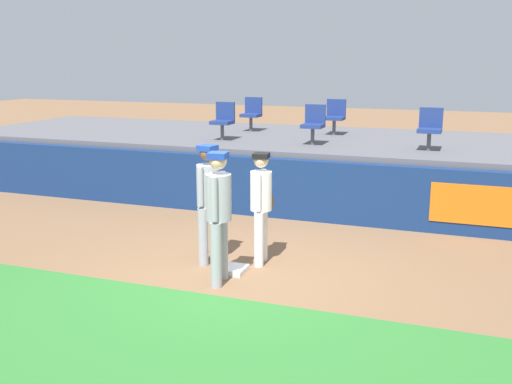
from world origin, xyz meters
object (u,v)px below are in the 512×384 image
player_fielder_home (262,200)px  player_runner_visitor (219,209)px  seat_back_center (335,115)px  player_coach_visitor (208,195)px  seat_front_center (314,122)px  first_base (232,269)px  seat_front_right (430,127)px  seat_front_left (223,119)px  seat_back_left (252,112)px

player_fielder_home → player_runner_visitor: bearing=-22.7°
player_fielder_home → seat_back_center: size_ratio=2.04×
player_runner_visitor → player_coach_visitor: player_runner_visitor is taller
player_fielder_home → seat_back_center: 5.97m
player_coach_visitor → seat_front_center: seat_front_center is taller
player_coach_visitor → player_runner_visitor: bearing=42.1°
first_base → seat_front_center: 4.95m
player_runner_visitor → seat_front_right: (2.35, 5.10, 0.68)m
first_base → seat_front_left: seat_front_left is taller
player_coach_visitor → seat_front_right: 5.25m
player_coach_visitor → seat_front_center: 4.44m
player_runner_visitor → seat_front_left: (-2.13, 5.10, 0.68)m
player_coach_visitor → seat_front_left: 4.70m
player_fielder_home → player_coach_visitor: bearing=-80.1°
player_runner_visitor → seat_front_center: (-0.04, 5.10, 0.68)m
seat_front_center → seat_back_left: same height
seat_front_right → seat_back_left: bearing=158.1°
player_runner_visitor → seat_front_right: seat_front_right is taller
seat_front_left → seat_front_right: same height
seat_front_center → seat_front_left: size_ratio=1.00×
player_coach_visitor → seat_back_left: bearing=-157.0°
player_fielder_home → seat_front_right: (2.08, 4.11, 0.76)m
seat_back_center → seat_front_center: same height
seat_back_center → seat_front_right: same height
seat_back_center → seat_front_center: 1.80m
player_fielder_home → seat_front_left: (-2.40, 4.11, 0.76)m
seat_front_center → seat_front_right: same height
first_base → seat_front_center: size_ratio=0.48×
seat_front_left → seat_front_right: size_ratio=1.00×
seat_front_right → player_runner_visitor: bearing=-114.7°
seat_front_left → seat_front_right: 4.48m
player_fielder_home → seat_back_center: bearing=174.9°
player_fielder_home → seat_back_left: (-2.39, 5.91, 0.76)m
player_runner_visitor → seat_front_center: seat_front_center is taller
first_base → player_runner_visitor: bearing=-90.5°
seat_front_right → seat_back_left: 4.83m
player_runner_visitor → seat_front_center: bearing=172.7°
player_coach_visitor → seat_front_right: (2.85, 4.36, 0.69)m
first_base → seat_front_right: bearing=63.2°
seat_front_right → seat_back_center: bearing=142.5°
player_fielder_home → seat_front_center: (-0.31, 4.11, 0.76)m
first_base → seat_front_right: seat_front_right is taller
first_base → seat_back_left: size_ratio=0.48×
first_base → seat_back_center: size_ratio=0.48×
player_coach_visitor → seat_front_left: bearing=-151.3°
player_runner_visitor → seat_back_left: bearing=-170.6°
seat_front_left → seat_back_left: same height
seat_front_left → seat_back_left: bearing=89.9°
first_base → seat_front_right: (2.34, 4.65, 1.71)m
seat_front_center → seat_back_left: bearing=139.2°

